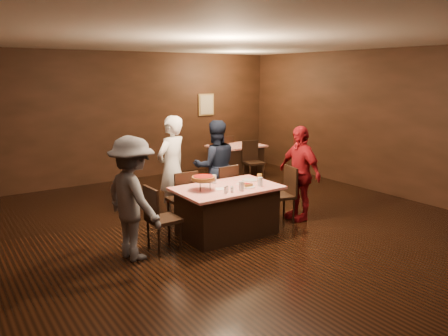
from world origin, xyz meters
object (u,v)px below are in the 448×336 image
at_px(diner_red_shirt, 299,173).
at_px(glass_amber, 260,178).
at_px(chair_far_left, 182,198).
at_px(chair_back_near, 254,162).
at_px(chair_end_left, 164,218).
at_px(glass_front_right, 260,182).
at_px(pizza_stand, 203,178).
at_px(chair_back_far, 223,153).
at_px(diner_white_jacket, 172,168).
at_px(diner_grey_knit, 133,198).
at_px(diner_navy_hoodie, 215,166).
at_px(chair_end_right, 280,195).
at_px(back_table, 236,161).
at_px(glass_back, 214,179).
at_px(plate_empty, 250,180).
at_px(glass_front_left, 241,186).
at_px(main_table, 227,211).
at_px(chair_far_right, 222,191).

distance_m(diner_red_shirt, glass_amber, 0.85).
relative_size(chair_far_left, chair_back_near, 1.00).
height_order(chair_end_left, glass_front_right, chair_end_left).
distance_m(chair_end_left, pizza_stand, 0.85).
bearing_deg(chair_back_far, glass_front_right, 65.50).
relative_size(diner_white_jacket, pizza_stand, 4.74).
bearing_deg(glass_amber, chair_back_far, 64.09).
xyz_separation_m(diner_grey_knit, glass_amber, (2.16, -0.03, -0.01)).
relative_size(diner_red_shirt, glass_front_right, 11.68).
xyz_separation_m(diner_navy_hoodie, diner_red_shirt, (0.93, -1.22, -0.02)).
bearing_deg(diner_white_jacket, chair_end_left, 34.13).
bearing_deg(pizza_stand, chair_end_right, -1.91).
height_order(chair_end_right, glass_amber, chair_end_right).
height_order(diner_navy_hoodie, glass_front_right, diner_navy_hoodie).
bearing_deg(chair_far_left, chair_end_left, 49.09).
bearing_deg(chair_end_left, back_table, -49.39).
xyz_separation_m(chair_end_left, chair_back_far, (3.57, 3.81, 0.00)).
relative_size(chair_end_left, glass_back, 6.79).
relative_size(glass_front_right, glass_amber, 1.00).
height_order(plate_empty, glass_front_left, glass_front_left).
bearing_deg(chair_far_left, pizza_stand, 92.11).
bearing_deg(chair_back_far, main_table, 59.01).
distance_m(chair_end_left, diner_grey_knit, 0.59).
bearing_deg(glass_front_right, chair_far_right, 92.86).
bearing_deg(chair_back_near, glass_front_left, -119.60).
xyz_separation_m(main_table, glass_back, (-0.05, 0.30, 0.46)).
relative_size(chair_back_far, diner_grey_knit, 0.56).
xyz_separation_m(pizza_stand, glass_front_right, (0.85, -0.30, -0.11)).
height_order(main_table, glass_front_right, glass_front_right).
distance_m(chair_back_near, pizza_stand, 3.81).
relative_size(diner_grey_knit, glass_amber, 12.08).
bearing_deg(diner_red_shirt, glass_back, -102.27).
relative_size(chair_end_left, pizza_stand, 2.50).
xyz_separation_m(back_table, chair_far_right, (-2.07, -2.46, 0.09)).
bearing_deg(chair_end_right, glass_back, -91.75).
distance_m(chair_far_right, plate_empty, 0.69).
height_order(chair_back_far, pizza_stand, pizza_stand).
relative_size(back_table, diner_white_jacket, 0.72).
distance_m(diner_grey_knit, glass_back, 1.54).
xyz_separation_m(pizza_stand, glass_amber, (1.00, -0.10, -0.11)).
height_order(main_table, plate_empty, plate_empty).
xyz_separation_m(plate_empty, glass_amber, (0.05, -0.20, 0.06)).
height_order(chair_end_left, glass_front_left, chair_end_left).
height_order(diner_navy_hoodie, plate_empty, diner_navy_hoodie).
xyz_separation_m(chair_end_right, diner_grey_knit, (-2.66, -0.02, 0.37)).
height_order(diner_red_shirt, glass_front_right, diner_red_shirt).
distance_m(main_table, diner_navy_hoodie, 1.34).
height_order(back_table, diner_grey_knit, diner_grey_knit).
height_order(chair_far_left, chair_far_right, same).
distance_m(diner_white_jacket, glass_front_right, 1.65).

